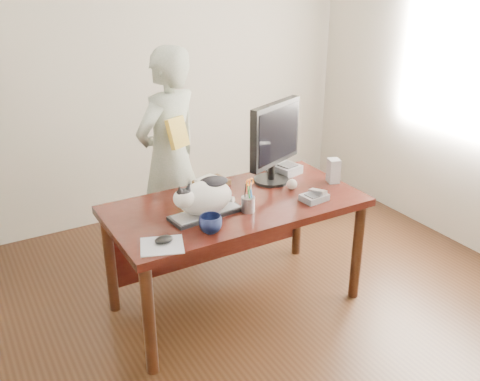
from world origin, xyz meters
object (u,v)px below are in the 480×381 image
(phone, at_px, (315,197))
(baseball, at_px, (292,184))
(book_stack, at_px, (210,185))
(cat, at_px, (204,196))
(keyboard, at_px, (206,213))
(monitor, at_px, (275,138))
(coffee_mug, at_px, (210,224))
(calculator, at_px, (284,168))
(pen_cup, at_px, (248,202))
(speaker, at_px, (334,171))
(desk, at_px, (230,219))
(mouse, at_px, (164,240))
(person, at_px, (169,158))

(phone, xyz_separation_m, baseball, (-0.02, 0.22, 0.01))
(phone, xyz_separation_m, book_stack, (-0.50, 0.47, 0.01))
(cat, bearing_deg, book_stack, 51.12)
(keyboard, bearing_deg, book_stack, 52.56)
(monitor, bearing_deg, coffee_mug, -171.26)
(phone, height_order, calculator, phone)
(pen_cup, height_order, coffee_mug, pen_cup)
(speaker, relative_size, book_stack, 0.62)
(calculator, bearing_deg, speaker, -72.96)
(coffee_mug, xyz_separation_m, baseball, (0.74, 0.27, -0.02))
(phone, bearing_deg, monitor, 93.39)
(coffee_mug, distance_m, baseball, 0.79)
(monitor, bearing_deg, pen_cup, -164.52)
(desk, xyz_separation_m, cat, (-0.26, -0.15, 0.27))
(desk, relative_size, monitor, 2.89)
(monitor, xyz_separation_m, coffee_mug, (-0.71, -0.43, -0.26))
(desk, xyz_separation_m, book_stack, (-0.05, 0.17, 0.19))
(monitor, bearing_deg, calculator, 12.55)
(baseball, bearing_deg, pen_cup, -161.41)
(speaker, bearing_deg, mouse, -152.31)
(book_stack, bearing_deg, cat, -136.40)
(desk, bearing_deg, coffee_mug, -132.22)
(monitor, xyz_separation_m, book_stack, (-0.44, 0.10, -0.28))
(keyboard, xyz_separation_m, phone, (0.69, -0.15, 0.01))
(calculator, bearing_deg, baseball, -128.34)
(desk, relative_size, pen_cup, 7.61)
(desk, relative_size, speaker, 9.75)
(speaker, bearing_deg, person, 153.23)
(cat, relative_size, phone, 2.52)
(speaker, distance_m, baseball, 0.32)
(pen_cup, xyz_separation_m, person, (-0.11, 0.95, 0.00))
(keyboard, bearing_deg, person, 74.65)
(coffee_mug, bearing_deg, phone, 3.95)
(baseball, bearing_deg, cat, -174.19)
(baseball, height_order, person, person)
(mouse, bearing_deg, speaker, 29.06)
(phone, distance_m, baseball, 0.22)
(phone, relative_size, calculator, 0.69)
(keyboard, distance_m, book_stack, 0.38)
(keyboard, xyz_separation_m, coffee_mug, (-0.07, -0.20, 0.04))
(monitor, distance_m, speaker, 0.47)
(mouse, bearing_deg, person, 84.96)
(coffee_mug, bearing_deg, keyboard, 70.13)
(pen_cup, height_order, phone, pen_cup)
(baseball, xyz_separation_m, book_stack, (-0.47, 0.26, 0.00))
(cat, distance_m, phone, 0.73)
(coffee_mug, bearing_deg, calculator, 32.09)
(speaker, bearing_deg, cat, -159.94)
(desk, height_order, baseball, baseball)
(person, bearing_deg, keyboard, 56.79)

